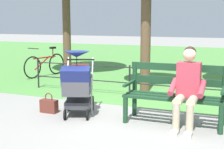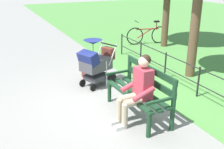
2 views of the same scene
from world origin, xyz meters
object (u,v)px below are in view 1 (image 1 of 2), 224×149
at_px(person_on_bench, 187,86).
at_px(handbag, 49,106).
at_px(park_bench, 175,91).
at_px(bicycle, 45,64).
at_px(stroller, 78,83).

xyz_separation_m(person_on_bench, handbag, (2.48, 0.08, -0.55)).
bearing_deg(handbag, park_bench, -172.26).
bearing_deg(person_on_bench, bicycle, -34.07).
bearing_deg(stroller, park_bench, -171.17).
height_order(park_bench, bicycle, park_bench).
distance_m(handbag, bicycle, 4.15).
height_order(person_on_bench, bicycle, person_on_bench).
height_order(park_bench, stroller, stroller).
bearing_deg(handbag, person_on_bench, -178.09).
bearing_deg(stroller, handbag, 4.58).
height_order(stroller, bicycle, stroller).
bearing_deg(handbag, stroller, -175.42).
distance_m(person_on_bench, handbag, 2.54).
relative_size(person_on_bench, handbag, 3.45).
distance_m(stroller, bicycle, 4.47).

